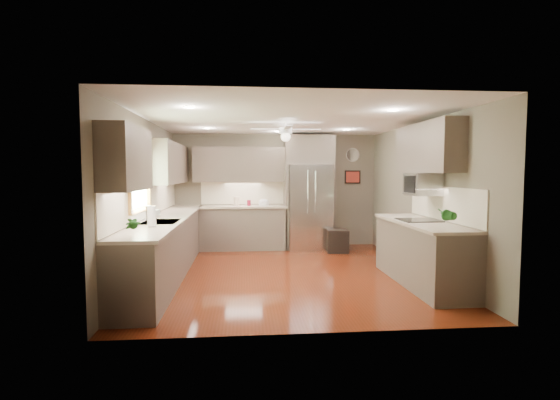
{
  "coord_description": "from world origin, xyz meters",
  "views": [
    {
      "loc": [
        -0.7,
        -6.54,
        1.67
      ],
      "look_at": [
        -0.07,
        0.6,
        1.17
      ],
      "focal_mm": 26.0,
      "sensor_mm": 36.0,
      "label": 1
    }
  ],
  "objects": [
    {
      "name": "paper_towel",
      "position": [
        -1.92,
        -1.08,
        1.08
      ],
      "size": [
        0.11,
        0.11,
        0.29
      ],
      "color": "white",
      "rests_on": "left_run"
    },
    {
      "name": "microwave",
      "position": [
        2.03,
        -0.55,
        1.48
      ],
      "size": [
        0.43,
        0.55,
        0.34
      ],
      "color": "silver",
      "rests_on": "wall_right"
    },
    {
      "name": "stool",
      "position": [
        1.23,
        1.67,
        0.24
      ],
      "size": [
        0.47,
        0.47,
        0.49
      ],
      "color": "black",
      "rests_on": "ground"
    },
    {
      "name": "wall_left",
      "position": [
        -2.25,
        0.0,
        1.25
      ],
      "size": [
        0.0,
        5.0,
        5.0
      ],
      "primitive_type": "plane",
      "rotation": [
        1.57,
        0.0,
        1.57
      ],
      "color": "#665E4E",
      "rests_on": "ground"
    },
    {
      "name": "left_run",
      "position": [
        -1.95,
        0.15,
        0.48
      ],
      "size": [
        0.65,
        4.7,
        1.45
      ],
      "color": "#4F473A",
      "rests_on": "ground"
    },
    {
      "name": "framed_print",
      "position": [
        1.75,
        2.48,
        1.55
      ],
      "size": [
        0.36,
        0.03,
        0.3
      ],
      "color": "black",
      "rests_on": "wall_back"
    },
    {
      "name": "soap_bottle",
      "position": [
        -2.08,
        -0.08,
        1.03
      ],
      "size": [
        0.11,
        0.11,
        0.19
      ],
      "primitive_type": "imported",
      "rotation": [
        0.0,
        0.0,
        -0.31
      ],
      "color": "white",
      "rests_on": "left_run"
    },
    {
      "name": "canister_d",
      "position": [
        -0.6,
        2.19,
        1.0
      ],
      "size": [
        0.09,
        0.09,
        0.12
      ],
      "primitive_type": "cylinder",
      "rotation": [
        0.0,
        0.0,
        0.04
      ],
      "color": "maroon",
      "rests_on": "back_run"
    },
    {
      "name": "refrigerator",
      "position": [
        0.7,
        2.16,
        1.19
      ],
      "size": [
        1.06,
        0.75,
        2.45
      ],
      "color": "silver",
      "rests_on": "ground"
    },
    {
      "name": "uppers",
      "position": [
        -0.74,
        0.71,
        1.87
      ],
      "size": [
        4.5,
        4.7,
        0.95
      ],
      "color": "#4F473A",
      "rests_on": "wall_left"
    },
    {
      "name": "bowl",
      "position": [
        -0.28,
        2.23,
        0.97
      ],
      "size": [
        0.25,
        0.25,
        0.05
      ],
      "primitive_type": "imported",
      "rotation": [
        0.0,
        0.0,
        -0.15
      ],
      "color": "beige",
      "rests_on": "back_run"
    },
    {
      "name": "wall_clock",
      "position": [
        1.75,
        2.48,
        2.05
      ],
      "size": [
        0.3,
        0.03,
        0.3
      ],
      "color": "white",
      "rests_on": "wall_back"
    },
    {
      "name": "potted_plant_left",
      "position": [
        -1.94,
        -1.97,
        1.09
      ],
      "size": [
        0.18,
        0.14,
        0.31
      ],
      "primitive_type": "imported",
      "rotation": [
        0.0,
        0.0,
        0.23
      ],
      "color": "#1C5718",
      "rests_on": "left_run"
    },
    {
      "name": "wall_right",
      "position": [
        2.25,
        0.0,
        1.25
      ],
      "size": [
        0.0,
        5.0,
        5.0
      ],
      "primitive_type": "plane",
      "rotation": [
        1.57,
        0.0,
        -1.57
      ],
      "color": "#665E4E",
      "rests_on": "ground"
    },
    {
      "name": "wall_back",
      "position": [
        0.0,
        2.5,
        1.25
      ],
      "size": [
        4.5,
        0.0,
        4.5
      ],
      "primitive_type": "plane",
      "rotation": [
        1.57,
        0.0,
        0.0
      ],
      "color": "#665E4E",
      "rests_on": "ground"
    },
    {
      "name": "wall_front",
      "position": [
        0.0,
        -2.5,
        1.25
      ],
      "size": [
        4.5,
        0.0,
        4.5
      ],
      "primitive_type": "plane",
      "rotation": [
        -1.57,
        0.0,
        0.0
      ],
      "color": "#665E4E",
      "rests_on": "ground"
    },
    {
      "name": "window",
      "position": [
        -2.22,
        -0.5,
        1.55
      ],
      "size": [
        0.05,
        1.12,
        0.92
      ],
      "color": "#BFF2B2",
      "rests_on": "wall_left"
    },
    {
      "name": "right_run",
      "position": [
        1.93,
        -0.8,
        0.48
      ],
      "size": [
        0.7,
        2.2,
        1.45
      ],
      "color": "#4F473A",
      "rests_on": "ground"
    },
    {
      "name": "canister_c",
      "position": [
        -0.87,
        2.23,
        1.03
      ],
      "size": [
        0.16,
        0.16,
        0.2
      ],
      "primitive_type": "cylinder",
      "rotation": [
        0.0,
        0.0,
        -0.42
      ],
      "color": "beige",
      "rests_on": "back_run"
    },
    {
      "name": "back_run",
      "position": [
        -0.72,
        2.2,
        0.48
      ],
      "size": [
        1.85,
        0.65,
        1.45
      ],
      "color": "#4F473A",
      "rests_on": "ground"
    },
    {
      "name": "floor",
      "position": [
        0.0,
        0.0,
        0.0
      ],
      "size": [
        5.0,
        5.0,
        0.0
      ],
      "primitive_type": "plane",
      "color": "#551C0B",
      "rests_on": "ground"
    },
    {
      "name": "sink",
      "position": [
        -1.93,
        -0.5,
        0.91
      ],
      "size": [
        0.5,
        0.7,
        0.32
      ],
      "color": "silver",
      "rests_on": "left_run"
    },
    {
      "name": "ceiling_fan",
      "position": [
        -0.0,
        0.3,
        2.33
      ],
      "size": [
        1.18,
        1.18,
        0.32
      ],
      "color": "white",
      "rests_on": "ceiling"
    },
    {
      "name": "potted_plant_right",
      "position": [
        1.91,
        -1.49,
        1.11
      ],
      "size": [
        0.22,
        0.19,
        0.34
      ],
      "primitive_type": "imported",
      "rotation": [
        0.0,
        0.0,
        0.26
      ],
      "color": "#1C5718",
      "rests_on": "right_run"
    },
    {
      "name": "recessed_lights",
      "position": [
        -0.04,
        0.4,
        2.49
      ],
      "size": [
        2.84,
        3.14,
        0.01
      ],
      "color": "white",
      "rests_on": "ceiling"
    },
    {
      "name": "ceiling",
      "position": [
        0.0,
        0.0,
        2.5
      ],
      "size": [
        5.0,
        5.0,
        0.0
      ],
      "primitive_type": "plane",
      "rotation": [
        3.14,
        0.0,
        0.0
      ],
      "color": "white",
      "rests_on": "ground"
    }
  ]
}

